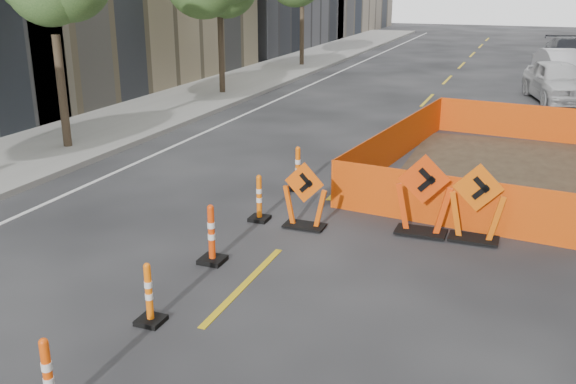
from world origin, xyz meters
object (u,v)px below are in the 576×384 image
at_px(channelizer_2, 48,378).
at_px(channelizer_3, 149,293).
at_px(chevron_sign_right, 477,203).
at_px(parked_car_mid, 560,65).
at_px(channelizer_6, 298,168).
at_px(chevron_sign_center, 423,195).
at_px(parked_car_far, 569,52).
at_px(parked_car_near, 558,81).
at_px(channelizer_4, 211,234).
at_px(chevron_sign_left, 305,195).
at_px(channelizer_5, 259,198).

relative_size(channelizer_2, channelizer_3, 1.06).
relative_size(channelizer_2, chevron_sign_right, 0.65).
bearing_deg(parked_car_mid, channelizer_6, -122.62).
distance_m(chevron_sign_center, parked_car_far, 28.56).
distance_m(chevron_sign_center, parked_car_near, 16.63).
distance_m(channelizer_3, channelizer_4, 2.20).
distance_m(channelizer_2, parked_car_far, 35.96).
relative_size(channelizer_2, channelizer_6, 0.96).
xyz_separation_m(channelizer_3, parked_car_far, (6.46, 33.19, 0.32)).
distance_m(channelizer_3, parked_car_mid, 28.23).
height_order(channelizer_4, parked_car_mid, parked_car_mid).
distance_m(parked_car_near, parked_car_mid, 6.35).
xyz_separation_m(chevron_sign_left, chevron_sign_right, (3.24, 0.50, 0.09)).
height_order(channelizer_4, parked_car_far, parked_car_far).
xyz_separation_m(channelizer_5, parked_car_mid, (6.09, 23.20, 0.25)).
bearing_deg(chevron_sign_left, channelizer_6, 117.08).
xyz_separation_m(channelizer_6, parked_car_far, (6.61, 26.60, 0.27)).
bearing_deg(channelizer_5, chevron_sign_right, 6.03).
distance_m(chevron_sign_center, chevron_sign_right, 1.00).
bearing_deg(parked_car_mid, channelizer_2, -117.56).
bearing_deg(channelizer_4, chevron_sign_left, 65.93).
xyz_separation_m(channelizer_4, chevron_sign_center, (3.20, 2.63, 0.28)).
distance_m(chevron_sign_center, parked_car_mid, 22.94).
xyz_separation_m(channelizer_4, chevron_sign_left, (0.96, 2.15, 0.15)).
bearing_deg(channelizer_6, parked_car_far, 76.04).
bearing_deg(channelizer_2, chevron_sign_left, 83.69).
bearing_deg(chevron_sign_center, channelizer_6, 136.69).
distance_m(chevron_sign_left, parked_car_far, 29.39).
bearing_deg(chevron_sign_center, channelizer_2, -127.43).
xyz_separation_m(channelizer_3, channelizer_4, (-0.14, 2.20, 0.06)).
relative_size(channelizer_4, parked_car_far, 0.20).
bearing_deg(parked_car_mid, chevron_sign_left, -118.86).
relative_size(channelizer_5, channelizer_6, 0.93).
bearing_deg(channelizer_2, parked_car_mid, 78.97).
relative_size(channelizer_2, parked_car_near, 0.21).
distance_m(channelizer_2, parked_car_mid, 30.36).
distance_m(channelizer_6, parked_car_near, 15.78).
relative_size(channelizer_4, channelizer_6, 1.02).
height_order(channelizer_3, chevron_sign_left, chevron_sign_left).
xyz_separation_m(channelizer_4, channelizer_5, (-0.05, 2.20, -0.05)).
bearing_deg(channelizer_5, channelizer_4, -88.69).
bearing_deg(parked_car_near, parked_car_mid, 72.97).
distance_m(channelizer_6, chevron_sign_center, 3.68).
bearing_deg(chevron_sign_left, chevron_sign_center, 15.96).
xyz_separation_m(chevron_sign_right, parked_car_near, (1.62, 16.40, 0.05)).
xyz_separation_m(channelizer_5, chevron_sign_left, (1.01, -0.05, 0.19)).
relative_size(chevron_sign_right, parked_car_far, 0.28).
distance_m(channelizer_6, parked_car_mid, 21.86).
bearing_deg(chevron_sign_right, channelizer_6, 149.48).
height_order(channelizer_4, chevron_sign_center, chevron_sign_center).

